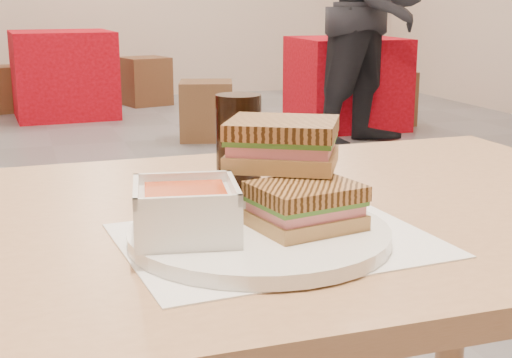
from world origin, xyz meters
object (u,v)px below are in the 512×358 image
object	(u,v)px
panini_lower	(305,206)
bg_table_1	(346,83)
cola_glass	(239,143)
bg_chair_1r	(384,99)
bg_chair_1l	(206,110)
bg_chair_2r	(145,81)
patron_b	(379,7)
main_table	(225,299)
bg_table_2	(63,74)
plate	(259,235)
soup_bowl	(186,213)

from	to	relation	value
panini_lower	bg_table_1	size ratio (longest dim) A/B	0.15
cola_glass	bg_chair_1r	bearing A→B (deg)	59.34
panini_lower	bg_chair_1l	distance (m)	4.58
bg_chair_2r	patron_b	xyz separation A→B (m)	(1.18, -2.50, 0.72)
panini_lower	bg_chair_1r	size ratio (longest dim) A/B	0.26
main_table	bg_table_2	bearing A→B (deg)	88.15
bg_chair_1r	plate	bearing A→B (deg)	-119.85
soup_bowl	plate	bearing A→B (deg)	1.38
plate	bg_chair_1r	bearing A→B (deg)	60.15
main_table	cola_glass	xyz separation A→B (m)	(0.05, 0.10, 0.18)
plate	panini_lower	size ratio (longest dim) A/B	2.30
cola_glass	panini_lower	bearing A→B (deg)	-89.27
cola_glass	main_table	bearing A→B (deg)	-116.57
plate	cola_glass	world-z (taller)	cola_glass
main_table	bg_chair_1l	world-z (taller)	main_table
cola_glass	bg_chair_1l	world-z (taller)	cola_glass
soup_bowl	bg_table_1	bearing A→B (deg)	62.73
plate	patron_b	size ratio (longest dim) A/B	0.15
panini_lower	bg_table_2	size ratio (longest dim) A/B	0.14
plate	patron_b	bearing A→B (deg)	60.69
soup_bowl	bg_chair_2r	xyz separation A→B (m)	(1.06, 6.35, -0.56)
main_table	bg_table_1	world-z (taller)	main_table
bg_chair_1r	bg_chair_2r	xyz separation A→B (m)	(-1.63, 1.81, 0.01)
bg_table_2	patron_b	xyz separation A→B (m)	(1.98, -2.00, 0.58)
plate	bg_chair_2r	xyz separation A→B (m)	(0.98, 6.35, -0.53)
soup_bowl	bg_table_2	xyz separation A→B (m)	(0.26, 5.85, -0.42)
cola_glass	bg_table_1	size ratio (longest dim) A/B	0.16
bg_chair_1r	bg_chair_2r	size ratio (longest dim) A/B	0.95
panini_lower	patron_b	xyz separation A→B (m)	(2.11, 3.86, 0.16)
cola_glass	bg_table_2	world-z (taller)	cola_glass
panini_lower	patron_b	world-z (taller)	patron_b
cola_glass	bg_table_2	distance (m)	5.64
panini_lower	cola_glass	bearing A→B (deg)	90.73
main_table	bg_chair_1l	bearing A→B (deg)	75.75
soup_bowl	patron_b	world-z (taller)	patron_b
bg_table_2	patron_b	distance (m)	2.87
plate	patron_b	distance (m)	4.42
panini_lower	bg_table_2	xyz separation A→B (m)	(0.13, 5.86, -0.42)
bg_table_2	bg_table_1	bearing A→B (deg)	-30.89
bg_table_1	patron_b	bearing A→B (deg)	-99.55
patron_b	soup_bowl	bearing A→B (deg)	-120.20
bg_chair_2r	bg_chair_1l	bearing A→B (deg)	-86.76
main_table	plate	bearing A→B (deg)	-87.35
bg_table_1	patron_b	world-z (taller)	patron_b
soup_bowl	main_table	bearing A→B (deg)	58.26
bg_table_1	patron_b	size ratio (longest dim) A/B	0.44
bg_chair_2r	bg_table_1	bearing A→B (deg)	-53.39
plate	bg_chair_1l	distance (m)	4.58
bg_table_2	panini_lower	bearing A→B (deg)	-91.29
panini_lower	bg_chair_1r	distance (m)	5.25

